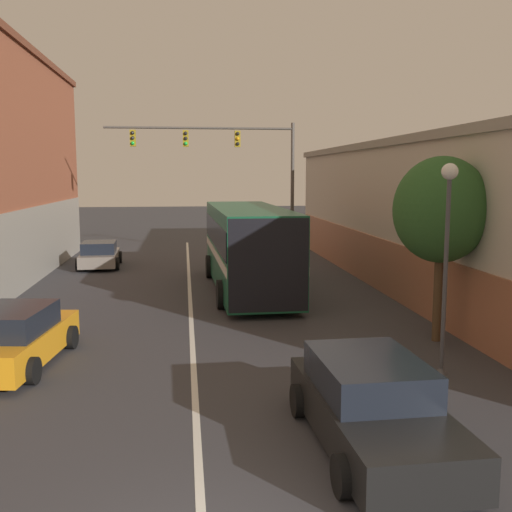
{
  "coord_description": "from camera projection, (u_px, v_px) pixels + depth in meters",
  "views": [
    {
      "loc": [
        -0.16,
        -6.28,
        4.56
      ],
      "look_at": [
        2.35,
        14.62,
        1.68
      ],
      "focal_mm": 42.0,
      "sensor_mm": 36.0,
      "label": 1
    }
  ],
  "objects": [
    {
      "name": "building_right_storefront",
      "position": [
        456.0,
        211.0,
        24.32
      ],
      "size": [
        6.98,
        28.76,
        5.91
      ],
      "color": "beige",
      "rests_on": "ground_plane"
    },
    {
      "name": "street_lamp",
      "position": [
        447.0,
        240.0,
        13.4
      ],
      "size": [
        0.37,
        0.37,
        4.81
      ],
      "color": "#47474C",
      "rests_on": "ground_plane"
    },
    {
      "name": "parked_car_left_near",
      "position": [
        100.0,
        255.0,
        29.56
      ],
      "size": [
        2.14,
        3.9,
        1.28
      ],
      "rotation": [
        0.0,
        0.0,
        1.62
      ],
      "color": "slate",
      "rests_on": "ground_plane"
    },
    {
      "name": "traffic_signal_gantry",
      "position": [
        232.0,
        159.0,
        30.03
      ],
      "size": [
        9.46,
        0.36,
        7.14
      ],
      "color": "#514C47",
      "rests_on": "ground_plane"
    },
    {
      "name": "lane_center_line",
      "position": [
        191.0,
        308.0,
        20.62
      ],
      "size": [
        0.14,
        40.08,
        0.01
      ],
      "color": "silver",
      "rests_on": "ground_plane"
    },
    {
      "name": "street_tree_near",
      "position": [
        441.0,
        210.0,
        16.06
      ],
      "size": [
        2.6,
        2.34,
        5.05
      ],
      "color": "#4C3823",
      "rests_on": "ground_plane"
    },
    {
      "name": "hatchback_foreground",
      "position": [
        372.0,
        406.0,
        10.08
      ],
      "size": [
        2.23,
        4.72,
        1.47
      ],
      "rotation": [
        0.0,
        0.0,
        1.6
      ],
      "color": "black",
      "rests_on": "ground_plane"
    },
    {
      "name": "bus",
      "position": [
        248.0,
        244.0,
        23.48
      ],
      "size": [
        3.1,
        10.26,
        3.29
      ],
      "rotation": [
        0.0,
        0.0,
        1.59
      ],
      "color": "#145133",
      "rests_on": "ground_plane"
    },
    {
      "name": "parked_car_left_mid",
      "position": [
        17.0,
        338.0,
        14.3
      ],
      "size": [
        2.33,
        4.56,
        1.44
      ],
      "rotation": [
        0.0,
        0.0,
        1.44
      ],
      "color": "orange",
      "rests_on": "ground_plane"
    }
  ]
}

